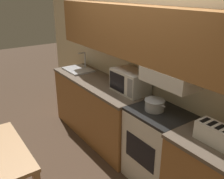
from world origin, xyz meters
TOP-DOWN VIEW (x-y plane):
  - ground_plane at (0.00, 0.00)m, footprint 16.00×16.00m
  - wall_back at (0.01, -0.06)m, footprint 5.59×0.38m
  - lower_counter_main at (-0.68, -0.29)m, footprint 1.85×0.60m
  - stove_range at (0.58, -0.27)m, footprint 0.66×0.55m
  - cooking_pot at (0.52, -0.29)m, footprint 0.31×0.23m
  - microwave at (-0.05, -0.18)m, footprint 0.49×0.32m
  - toaster at (1.27, -0.31)m, footprint 0.33×0.17m
  - sink_basin at (-1.28, -0.29)m, footprint 0.49×0.38m

SIDE VIEW (x-z plane):
  - ground_plane at x=0.00m, z-range 0.00..0.00m
  - stove_range at x=0.58m, z-range 0.00..0.93m
  - lower_counter_main at x=-0.68m, z-range 0.00..0.93m
  - sink_basin at x=-1.28m, z-range 0.80..1.09m
  - cooking_pot at x=0.52m, z-range 0.93..1.06m
  - toaster at x=1.27m, z-range 0.93..1.10m
  - microwave at x=-0.05m, z-range 0.93..1.22m
  - wall_back at x=0.01m, z-range 0.20..2.75m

